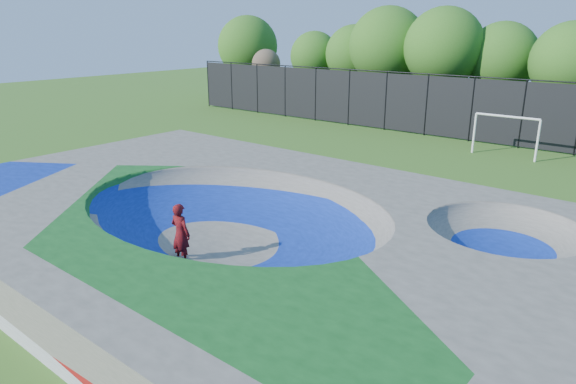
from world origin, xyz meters
name	(u,v)px	position (x,y,z in m)	size (l,w,h in m)	color
ground	(233,246)	(0.00, 0.00, 0.00)	(120.00, 120.00, 0.00)	#325F1A
skate_deck	(232,225)	(0.00, 0.00, 0.75)	(22.00, 14.00, 1.50)	gray
skater	(181,234)	(-0.28, -1.88, 0.96)	(0.70, 0.46, 1.91)	#AE0D11
skateboard	(183,262)	(-0.28, -1.88, 0.03)	(0.78, 0.22, 0.05)	black
soccer_goal	(506,128)	(2.99, 18.12, 1.61)	(3.51, 0.12, 2.32)	white
fence	(472,108)	(0.00, 21.00, 2.10)	(48.09, 0.09, 4.04)	black
treeline	(493,56)	(-0.71, 26.11, 4.98)	(54.30, 7.81, 8.47)	#4E3527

